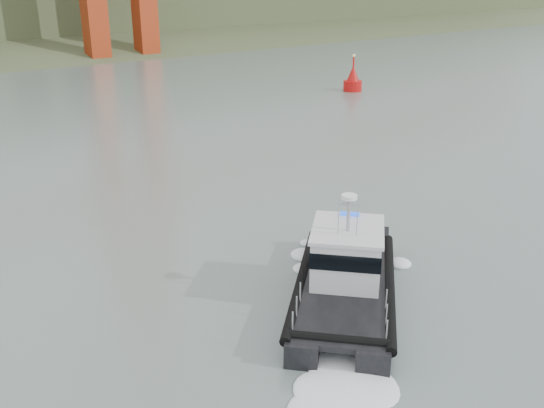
{
  "coord_description": "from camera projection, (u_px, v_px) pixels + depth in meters",
  "views": [
    {
      "loc": [
        -17.43,
        -13.42,
        12.23
      ],
      "look_at": [
        -1.79,
        6.94,
        2.4
      ],
      "focal_mm": 40.0,
      "sensor_mm": 36.0,
      "label": 1
    }
  ],
  "objects": [
    {
      "name": "ground",
      "position": [
        413.0,
        299.0,
        24.23
      ],
      "size": [
        400.0,
        400.0,
        0.0
      ],
      "primitive_type": "plane",
      "color": "slate",
      "rests_on": "ground"
    },
    {
      "name": "patrol_boat",
      "position": [
        346.0,
        274.0,
        23.78
      ],
      "size": [
        9.31,
        9.0,
        4.61
      ],
      "rotation": [
        0.0,
        0.0,
        -0.82
      ],
      "color": "black",
      "rests_on": "ground"
    },
    {
      "name": "nav_buoy",
      "position": [
        353.0,
        81.0,
        66.46
      ],
      "size": [
        2.03,
        2.03,
        4.23
      ],
      "color": "#B40D0C",
      "rests_on": "ground"
    }
  ]
}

